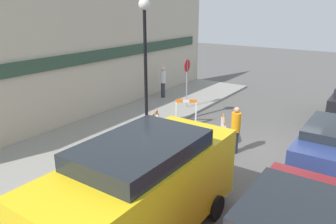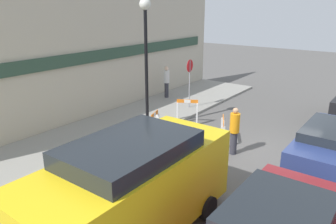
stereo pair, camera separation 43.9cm
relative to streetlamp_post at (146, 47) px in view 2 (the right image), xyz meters
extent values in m
plane|color=#565451|center=(0.32, -5.21, -3.39)|extent=(60.00, 60.00, 0.00)
cube|color=gray|center=(0.32, 1.08, -3.33)|extent=(18.00, 3.60, 0.11)
cube|color=#BCB29E|center=(0.32, 2.96, -0.64)|extent=(18.00, 0.12, 5.50)
cube|color=#2D4738|center=(0.32, 2.85, -0.59)|extent=(16.20, 0.10, 0.50)
cylinder|color=black|center=(0.00, 0.00, -3.16)|extent=(0.29, 0.29, 0.24)
cylinder|color=black|center=(0.00, 0.00, -0.93)|extent=(0.13, 0.13, 4.69)
sphere|color=silver|center=(0.00, 0.00, 1.59)|extent=(0.44, 0.44, 0.44)
cylinder|color=gray|center=(3.30, 0.08, -2.11)|extent=(0.06, 0.06, 2.34)
cylinder|color=red|center=(3.30, 0.08, -1.21)|extent=(0.60, 0.08, 0.60)
cube|color=white|center=(-1.90, -1.61, -2.93)|extent=(0.14, 0.09, 0.92)
cube|color=white|center=(-1.71, -2.25, -2.93)|extent=(0.14, 0.09, 0.92)
cube|color=orange|center=(-1.80, -1.93, -2.39)|extent=(0.23, 0.71, 0.15)
cube|color=white|center=(-1.80, -1.93, -2.39)|extent=(0.09, 0.22, 0.14)
cube|color=white|center=(0.09, -3.46, -2.97)|extent=(0.12, 0.14, 0.85)
cube|color=white|center=(0.91, -3.01, -2.97)|extent=(0.12, 0.14, 0.85)
cube|color=orange|center=(0.50, -3.24, -2.47)|extent=(0.89, 0.50, 0.15)
cube|color=white|center=(0.50, -3.24, -2.47)|extent=(0.28, 0.17, 0.14)
cube|color=white|center=(1.65, -1.40, -2.90)|extent=(0.14, 0.12, 0.97)
cube|color=white|center=(1.22, -0.66, -2.90)|extent=(0.14, 0.12, 0.97)
cube|color=orange|center=(1.44, -1.03, -2.34)|extent=(0.48, 0.80, 0.15)
cube|color=white|center=(1.44, -1.03, -2.34)|extent=(0.16, 0.25, 0.13)
cube|color=white|center=(-0.27, -0.76, -2.94)|extent=(0.10, 0.14, 0.90)
cube|color=white|center=(-0.90, -0.97, -2.94)|extent=(0.10, 0.14, 0.90)
cube|color=orange|center=(-0.59, -0.86, -2.42)|extent=(0.69, 0.26, 0.15)
cube|color=white|center=(-0.59, -0.86, -2.42)|extent=(0.21, 0.10, 0.14)
cube|color=black|center=(-0.77, -3.33, -3.37)|extent=(0.30, 0.30, 0.04)
cone|color=orange|center=(-0.77, -3.33, -3.06)|extent=(0.23, 0.23, 0.58)
cylinder|color=white|center=(-0.77, -3.33, -3.03)|extent=(0.13, 0.13, 0.08)
cube|color=black|center=(-1.40, -0.81, -3.37)|extent=(0.30, 0.30, 0.04)
cone|color=orange|center=(-1.40, -0.81, -3.09)|extent=(0.23, 0.22, 0.52)
cylinder|color=white|center=(-1.40, -0.81, -3.06)|extent=(0.13, 0.13, 0.07)
cube|color=black|center=(-1.71, -1.23, -3.37)|extent=(0.30, 0.30, 0.04)
cone|color=orange|center=(-1.71, -1.23, -3.02)|extent=(0.22, 0.23, 0.66)
cylinder|color=white|center=(-1.71, -1.23, -2.98)|extent=(0.13, 0.13, 0.09)
cylinder|color=#33333D|center=(-0.09, -3.96, -2.99)|extent=(0.24, 0.24, 0.81)
cylinder|color=orange|center=(-0.09, -3.96, -2.25)|extent=(0.34, 0.34, 0.67)
sphere|color=tan|center=(-0.09, -3.96, -1.81)|extent=(0.20, 0.20, 0.20)
cylinder|color=#33333D|center=(4.11, 2.08, -2.87)|extent=(0.30, 0.30, 0.82)
cylinder|color=silver|center=(4.11, 2.08, -2.12)|extent=(0.41, 0.41, 0.68)
sphere|color=beige|center=(4.11, 2.08, -1.66)|extent=(0.29, 0.29, 0.22)
cube|color=#1E2328|center=(-4.83, -7.02, -1.96)|extent=(2.11, 1.63, 0.52)
cylinder|color=black|center=(-3.64, -6.13, -3.09)|extent=(0.60, 0.18, 0.60)
cube|color=navy|center=(-0.11, -7.02, -2.52)|extent=(3.97, 1.67, 1.13)
cube|color=#1E2328|center=(-0.11, -7.02, -1.96)|extent=(2.18, 1.54, 0.52)
cylinder|color=black|center=(1.12, -6.18, -3.09)|extent=(0.60, 0.18, 0.60)
cylinder|color=black|center=(-1.34, -6.18, -3.09)|extent=(0.60, 0.18, 0.60)
cylinder|color=black|center=(4.32, -6.18, -3.09)|extent=(0.60, 0.18, 0.60)
cube|color=yellow|center=(-5.39, -4.12, -2.24)|extent=(5.06, 1.97, 1.69)
cube|color=#1E2328|center=(-5.39, -4.12, -1.40)|extent=(2.78, 1.82, 0.72)
cylinder|color=black|center=(-3.82, -3.13, -3.09)|extent=(0.60, 0.18, 0.60)
cylinder|color=black|center=(-3.82, -5.11, -3.09)|extent=(0.60, 0.18, 0.60)
camera|label=1|loc=(-10.07, -8.01, 1.55)|focal=35.00mm
camera|label=2|loc=(-9.81, -8.36, 1.55)|focal=35.00mm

